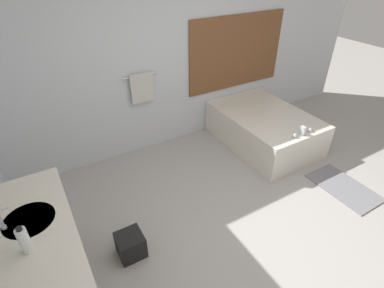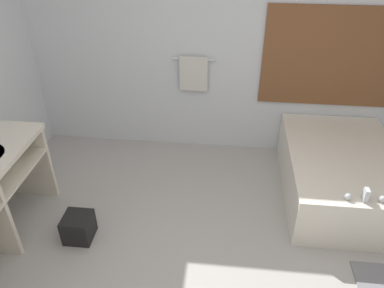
% 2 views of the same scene
% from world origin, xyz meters
% --- Properties ---
extents(wall_back_with_blinds, '(7.40, 0.13, 2.70)m').
position_xyz_m(wall_back_with_blinds, '(0.05, 2.23, 1.34)').
color(wall_back_with_blinds, silver).
rests_on(wall_back_with_blinds, ground_plane).
extents(bathtub, '(1.09, 1.59, 0.63)m').
position_xyz_m(bathtub, '(1.30, 1.40, 0.28)').
color(bathtub, silver).
rests_on(bathtub, ground_plane).
extents(waste_bin, '(0.25, 0.25, 0.25)m').
position_xyz_m(waste_bin, '(-1.19, 0.50, 0.13)').
color(waste_bin, black).
rests_on(waste_bin, ground_plane).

